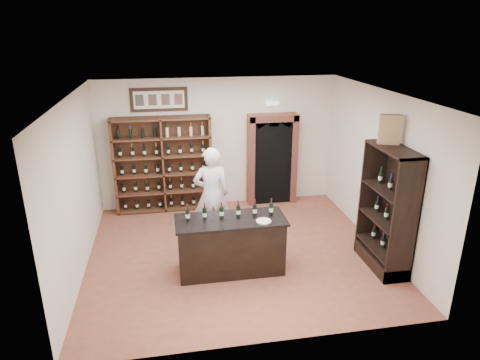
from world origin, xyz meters
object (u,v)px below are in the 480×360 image
at_px(counter_bottle_0, 187,215).
at_px(shopkeeper, 211,195).
at_px(tasting_counter, 231,245).
at_px(wine_shelf, 163,164).
at_px(side_cabinet, 387,227).
at_px(wine_crate, 390,129).

xyz_separation_m(counter_bottle_0, shopkeeper, (0.53, 1.19, -0.15)).
distance_m(tasting_counter, shopkeeper, 1.35).
bearing_deg(counter_bottle_0, wine_shelf, 97.53).
height_order(wine_shelf, side_cabinet, same).
bearing_deg(shopkeeper, tasting_counter, 97.92).
relative_size(wine_shelf, counter_bottle_0, 7.33).
relative_size(counter_bottle_0, shopkeeper, 0.16).
bearing_deg(side_cabinet, shopkeeper, 151.90).
relative_size(shopkeeper, wine_crate, 3.84).
bearing_deg(shopkeeper, counter_bottle_0, 65.41).
relative_size(wine_shelf, side_cabinet, 1.00).
distance_m(side_cabinet, wine_crate, 1.72).
relative_size(tasting_counter, shopkeeper, 0.98).
height_order(wine_shelf, tasting_counter, wine_shelf).
distance_m(wine_shelf, counter_bottle_0, 2.90).
bearing_deg(tasting_counter, wine_shelf, 110.56).
height_order(tasting_counter, side_cabinet, side_cabinet).
relative_size(counter_bottle_0, wine_crate, 0.60).
relative_size(side_cabinet, wine_crate, 4.40).
distance_m(counter_bottle_0, wine_crate, 3.68).
height_order(tasting_counter, wine_crate, wine_crate).
bearing_deg(wine_shelf, wine_crate, -37.95).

